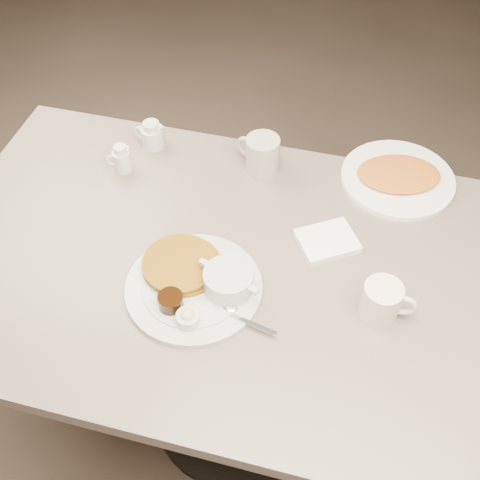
% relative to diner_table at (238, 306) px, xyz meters
% --- Properties ---
extents(room, '(7.04, 8.04, 2.84)m').
position_rel_diner_table_xyz_m(room, '(0.00, 0.00, 0.82)').
color(room, '#4C3F33').
rests_on(room, ground).
extents(diner_table, '(1.50, 0.90, 0.75)m').
position_rel_diner_table_xyz_m(diner_table, '(0.00, 0.00, 0.00)').
color(diner_table, slate).
rests_on(diner_table, ground).
extents(main_plate, '(0.41, 0.40, 0.07)m').
position_rel_diner_table_xyz_m(main_plate, '(-0.07, -0.09, 0.19)').
color(main_plate, beige).
rests_on(main_plate, diner_table).
extents(coffee_mug_near, '(0.12, 0.09, 0.09)m').
position_rel_diner_table_xyz_m(coffee_mug_near, '(0.34, -0.05, 0.22)').
color(coffee_mug_near, '#F6E3CD').
rests_on(coffee_mug_near, diner_table).
extents(napkin, '(0.18, 0.17, 0.02)m').
position_rel_diner_table_xyz_m(napkin, '(0.19, 0.12, 0.18)').
color(napkin, white).
rests_on(napkin, diner_table).
extents(coffee_mug_far, '(0.14, 0.12, 0.10)m').
position_rel_diner_table_xyz_m(coffee_mug_far, '(-0.03, 0.35, 0.22)').
color(coffee_mug_far, '#BCB0A1').
rests_on(coffee_mug_far, diner_table).
extents(creamer_left, '(0.07, 0.05, 0.08)m').
position_rel_diner_table_xyz_m(creamer_left, '(-0.39, 0.25, 0.21)').
color(creamer_left, silver).
rests_on(creamer_left, diner_table).
extents(creamer_right, '(0.10, 0.08, 0.08)m').
position_rel_diner_table_xyz_m(creamer_right, '(-0.34, 0.36, 0.21)').
color(creamer_right, silver).
rests_on(creamer_right, diner_table).
extents(hash_plate, '(0.37, 0.37, 0.04)m').
position_rel_diner_table_xyz_m(hash_plate, '(0.34, 0.39, 0.18)').
color(hash_plate, white).
rests_on(hash_plate, diner_table).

